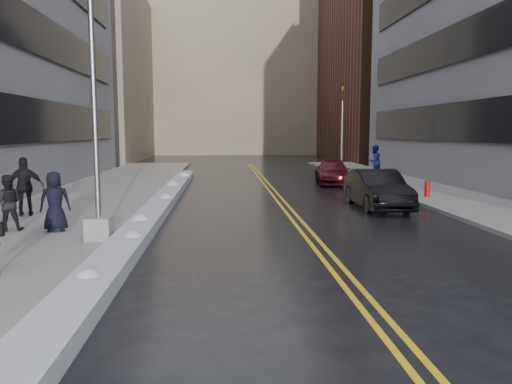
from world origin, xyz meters
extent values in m
plane|color=black|center=(0.00, 0.00, 0.00)|extent=(160.00, 160.00, 0.00)
cube|color=gray|center=(-5.75, 10.00, 0.07)|extent=(5.50, 50.00, 0.15)
cube|color=gray|center=(10.00, 10.00, 0.07)|extent=(4.00, 50.00, 0.15)
cube|color=gold|center=(2.35, 10.00, 0.00)|extent=(0.12, 50.00, 0.01)
cube|color=gold|center=(2.65, 10.00, 0.00)|extent=(0.12, 50.00, 0.01)
cube|color=silver|center=(-2.45, 8.00, 0.17)|extent=(0.90, 30.00, 0.34)
cube|color=gray|center=(-15.50, 44.00, 9.00)|extent=(14.00, 22.00, 18.00)
cube|color=#562D21|center=(19.00, 42.00, 14.00)|extent=(14.00, 20.00, 28.00)
cube|color=gray|center=(2.00, 60.00, 11.00)|extent=(36.00, 16.00, 22.00)
cube|color=gray|center=(-3.30, 2.00, 0.45)|extent=(0.65, 0.65, 0.60)
cylinder|color=gray|center=(-3.30, 2.00, 4.25)|extent=(0.14, 0.14, 7.00)
cylinder|color=maroon|center=(9.00, 10.00, 0.45)|extent=(0.24, 0.24, 0.60)
sphere|color=maroon|center=(9.00, 10.00, 0.75)|extent=(0.26, 0.26, 0.26)
cylinder|color=maroon|center=(9.00, 10.00, 0.50)|extent=(0.25, 0.10, 0.10)
cylinder|color=gray|center=(8.50, 24.00, 2.65)|extent=(0.14, 0.14, 5.00)
imported|color=#594C0C|center=(8.50, 24.00, 5.65)|extent=(0.16, 0.20, 1.00)
imported|color=black|center=(-6.21, 3.39, 0.96)|extent=(0.93, 0.81, 1.63)
imported|color=black|center=(-4.82, 3.24, 1.02)|extent=(0.97, 0.77, 1.73)
imported|color=black|center=(-6.71, 6.01, 1.15)|extent=(1.27, 0.85, 2.01)
imported|color=navy|center=(9.46, 19.28, 1.16)|extent=(1.23, 1.15, 2.01)
imported|color=black|center=(6.04, 7.74, 0.76)|extent=(1.62, 4.62, 1.52)
imported|color=#3D0911|center=(6.34, 16.98, 0.66)|extent=(2.30, 4.68, 1.31)
camera|label=1|loc=(0.00, -11.29, 3.02)|focal=35.00mm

